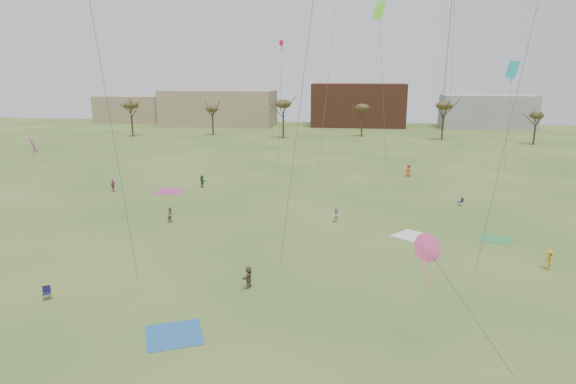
# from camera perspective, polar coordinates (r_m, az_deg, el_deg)

# --- Properties ---
(ground) EXTENTS (260.00, 260.00, 0.00)m
(ground) POSITION_cam_1_polar(r_m,az_deg,el_deg) (29.28, -3.46, -16.07)
(ground) COLOR #33591B
(ground) RESTS_ON ground
(spectator_fore_b) EXTENTS (0.87, 0.94, 1.55)m
(spectator_fore_b) POSITION_cam_1_polar(r_m,az_deg,el_deg) (50.62, -13.43, -2.58)
(spectator_fore_b) COLOR #837053
(spectator_fore_b) RESTS_ON ground
(spectator_fore_c) EXTENTS (0.70, 1.50, 1.56)m
(spectator_fore_c) POSITION_cam_1_polar(r_m,az_deg,el_deg) (34.69, -4.62, -9.76)
(spectator_fore_c) COLOR brown
(spectator_fore_c) RESTS_ON ground
(flyer_mid_b) EXTENTS (0.62, 1.03, 1.58)m
(flyer_mid_b) POSITION_cam_1_polar(r_m,az_deg,el_deg) (42.50, 27.96, -6.90)
(flyer_mid_b) COLOR gold
(flyer_mid_b) RESTS_ON ground
(spectator_mid_d) EXTENTS (0.50, 0.97, 1.59)m
(spectator_mid_d) POSITION_cam_1_polar(r_m,az_deg,el_deg) (65.96, -19.59, 0.72)
(spectator_mid_d) COLOR #AC4784
(spectator_mid_d) RESTS_ON ground
(spectator_mid_e) EXTENTS (0.91, 0.82, 1.53)m
(spectator_mid_e) POSITION_cam_1_polar(r_m,az_deg,el_deg) (49.36, 5.60, -2.69)
(spectator_mid_e) COLOR silver
(spectator_mid_e) RESTS_ON ground
(flyer_far_a) EXTENTS (1.42, 1.36, 1.61)m
(flyer_far_a) POSITION_cam_1_polar(r_m,az_deg,el_deg) (65.49, -9.89, 1.23)
(flyer_far_a) COLOR #206237
(flyer_far_a) RESTS_ON ground
(flyer_far_b) EXTENTS (1.04, 0.92, 1.80)m
(flyer_far_b) POSITION_cam_1_polar(r_m,az_deg,el_deg) (73.50, 13.76, 2.44)
(flyer_far_b) COLOR #CC4D23
(flyer_far_b) RESTS_ON ground
(blanket_blue) EXTENTS (4.09, 4.09, 0.03)m
(blanket_blue) POSITION_cam_1_polar(r_m,az_deg,el_deg) (29.84, -13.02, -15.81)
(blanket_blue) COLOR #2560A1
(blanket_blue) RESTS_ON ground
(blanket_cream) EXTENTS (4.06, 4.06, 0.03)m
(blanket_cream) POSITION_cam_1_polar(r_m,az_deg,el_deg) (46.72, 14.16, -4.96)
(blanket_cream) COLOR white
(blanket_cream) RESTS_ON ground
(blanket_plum) EXTENTS (3.47, 3.47, 0.03)m
(blanket_plum) POSITION_cam_1_polar(r_m,az_deg,el_deg) (64.14, -13.60, 0.06)
(blanket_plum) COLOR #AF367F
(blanket_plum) RESTS_ON ground
(blanket_olive) EXTENTS (3.63, 3.63, 0.03)m
(blanket_olive) POSITION_cam_1_polar(r_m,az_deg,el_deg) (48.31, 22.99, -5.03)
(blanket_olive) COLOR #318844
(blanket_olive) RESTS_ON ground
(camp_chair_left) EXTENTS (0.71, 0.73, 0.87)m
(camp_chair_left) POSITION_cam_1_polar(r_m,az_deg,el_deg) (36.69, -26.11, -10.70)
(camp_chair_left) COLOR #17153B
(camp_chair_left) RESTS_ON ground
(camp_chair_right) EXTENTS (0.66, 0.63, 0.87)m
(camp_chair_right) POSITION_cam_1_polar(r_m,az_deg,el_deg) (58.91, 19.30, -1.24)
(camp_chair_right) COLOR #161438
(camp_chair_right) RESTS_ON ground
(kites_aloft) EXTENTS (66.83, 53.79, 26.11)m
(kites_aloft) POSITION_cam_1_polar(r_m,az_deg,el_deg) (52.60, 5.83, 20.06)
(kites_aloft) COLOR red
(kites_aloft) RESTS_ON ground
(tree_line) EXTENTS (117.44, 49.32, 8.91)m
(tree_line) POSITION_cam_1_polar(r_m,az_deg,el_deg) (104.64, 3.72, 9.38)
(tree_line) COLOR #3A2B1E
(tree_line) RESTS_ON ground
(building_tan) EXTENTS (32.00, 14.00, 10.00)m
(building_tan) POSITION_cam_1_polar(r_m,az_deg,el_deg) (145.93, -8.01, 9.59)
(building_tan) COLOR #937F60
(building_tan) RESTS_ON ground
(building_brick) EXTENTS (26.00, 16.00, 12.00)m
(building_brick) POSITION_cam_1_polar(r_m,az_deg,el_deg) (145.19, 8.14, 9.97)
(building_brick) COLOR brown
(building_brick) RESTS_ON ground
(building_grey) EXTENTS (24.00, 12.00, 9.00)m
(building_grey) POSITION_cam_1_polar(r_m,az_deg,el_deg) (147.43, 22.00, 8.60)
(building_grey) COLOR gray
(building_grey) RESTS_ON ground
(building_tan_west) EXTENTS (20.00, 12.00, 8.00)m
(building_tan_west) POSITION_cam_1_polar(r_m,az_deg,el_deg) (163.22, -17.61, 9.14)
(building_tan_west) COLOR #937F60
(building_tan_west) RESTS_ON ground
(radio_tower) EXTENTS (1.51, 1.72, 41.00)m
(radio_tower) POSITION_cam_1_polar(r_m,az_deg,el_deg) (152.04, 18.10, 14.59)
(radio_tower) COLOR #9EA3A8
(radio_tower) RESTS_ON ground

